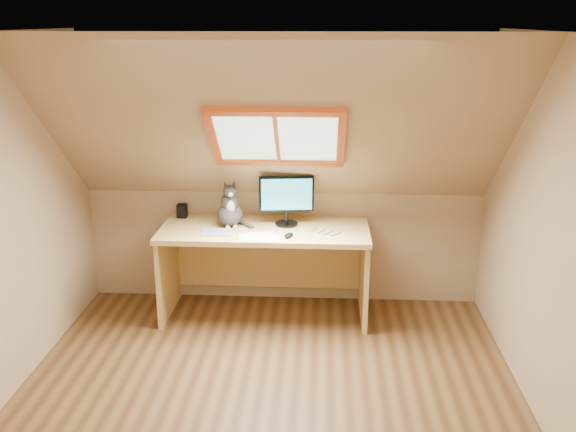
{
  "coord_description": "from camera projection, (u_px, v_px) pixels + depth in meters",
  "views": [
    {
      "loc": [
        0.36,
        -3.71,
        2.47
      ],
      "look_at": [
        0.09,
        1.0,
        1.02
      ],
      "focal_mm": 40.0,
      "sensor_mm": 36.0,
      "label": 1
    }
  ],
  "objects": [
    {
      "name": "mouse",
      "position": [
        289.0,
        235.0,
        5.13
      ],
      "size": [
        0.1,
        0.12,
        0.03
      ],
      "primitive_type": "ellipsoid",
      "rotation": [
        0.0,
        0.0,
        -0.43
      ],
      "color": "black",
      "rests_on": "desk"
    },
    {
      "name": "papers",
      "position": [
        254.0,
        237.0,
        5.13
      ],
      "size": [
        0.33,
        0.27,
        0.0
      ],
      "color": "white",
      "rests_on": "desk"
    },
    {
      "name": "cat",
      "position": [
        230.0,
        209.0,
        5.38
      ],
      "size": [
        0.28,
        0.31,
        0.4
      ],
      "color": "#3B3634",
      "rests_on": "desk"
    },
    {
      "name": "desk",
      "position": [
        266.0,
        251.0,
        5.51
      ],
      "size": [
        1.75,
        0.76,
        0.8
      ],
      "color": "#DEB869",
      "rests_on": "ground"
    },
    {
      "name": "monitor",
      "position": [
        287.0,
        197.0,
        5.37
      ],
      "size": [
        0.46,
        0.19,
        0.42
      ],
      "color": "black",
      "rests_on": "desk"
    },
    {
      "name": "desk_speaker",
      "position": [
        182.0,
        211.0,
        5.63
      ],
      "size": [
        0.08,
        0.08,
        0.12
      ],
      "primitive_type": "cube",
      "rotation": [
        0.0,
        0.0,
        -0.02
      ],
      "color": "black",
      "rests_on": "desk"
    },
    {
      "name": "cables",
      "position": [
        313.0,
        233.0,
        5.23
      ],
      "size": [
        0.51,
        0.26,
        0.01
      ],
      "color": "silver",
      "rests_on": "desk"
    },
    {
      "name": "ground",
      "position": [
        267.0,
        405.0,
        4.28
      ],
      "size": [
        3.5,
        3.5,
        0.0
      ],
      "primitive_type": "plane",
      "color": "brown",
      "rests_on": "ground"
    },
    {
      "name": "room_shell",
      "position": [
        263.0,
        203.0,
        3.77
      ],
      "size": [
        3.52,
        3.52,
        2.41
      ],
      "color": "tan",
      "rests_on": "ground"
    },
    {
      "name": "graphics_tablet",
      "position": [
        217.0,
        232.0,
        5.23
      ],
      "size": [
        0.26,
        0.2,
        0.01
      ],
      "primitive_type": "cube",
      "rotation": [
        0.0,
        0.0,
        0.07
      ],
      "color": "#B2B2B7",
      "rests_on": "desk"
    }
  ]
}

